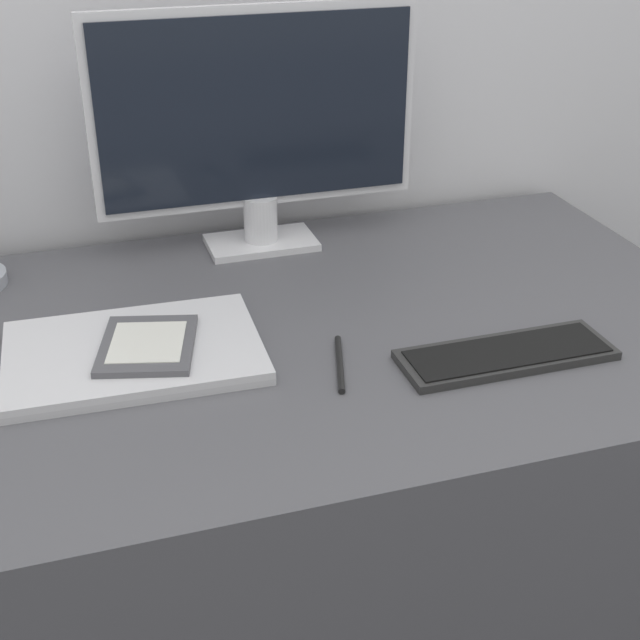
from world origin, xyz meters
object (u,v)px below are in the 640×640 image
Objects in this scene: monitor at (257,124)px; keyboard at (506,354)px; pen at (341,365)px; ereader at (148,345)px; laptop at (134,352)px.

keyboard is at bearing -65.16° from monitor.
keyboard is 0.23m from pen.
monitor is at bearing 114.84° from keyboard.
ereader is 1.32× the size of pen.
ereader reaches higher than pen.
keyboard is 2.17× the size of pen.
monitor is 0.49m from pen.
ereader is (-0.47, 0.14, 0.02)m from keyboard.
ereader is at bearing -125.41° from monitor.
pen is at bearing -21.61° from ereader.
ereader is (0.02, -0.01, 0.01)m from laptop.
laptop is at bearing 157.63° from pen.
monitor is 3.99× the size of pen.
monitor is 1.84× the size of keyboard.
laptop is at bearing -128.37° from monitor.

